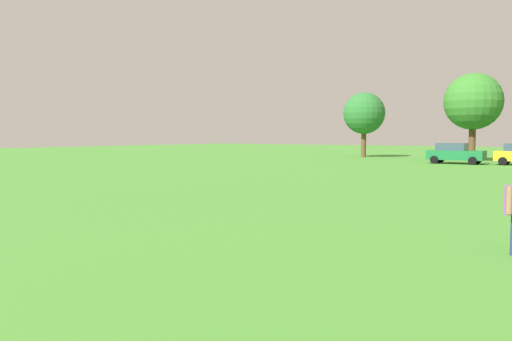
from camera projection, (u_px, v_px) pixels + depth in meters
The scene contains 4 objects.
ground_plane at pixel (434, 178), 27.18m from camera, with size 160.00×160.00×0.00m, color #42842D.
parked_car_green_0 at pixel (455, 153), 40.48m from camera, with size 4.30×2.02×1.68m.
tree_far_left at pixel (364, 113), 52.32m from camera, with size 4.36×4.36×6.79m.
tree_left at pixel (473, 102), 43.97m from camera, with size 4.99×4.99×7.78m.
Camera 1 is at (7.66, 2.28, 2.32)m, focal length 35.04 mm.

